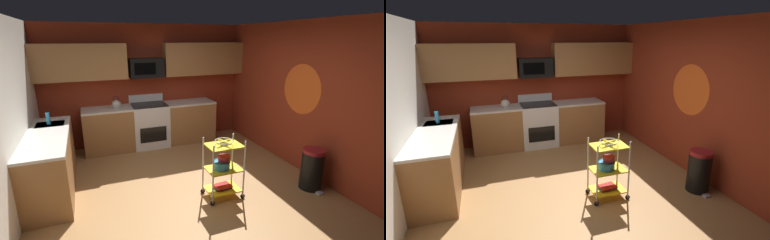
# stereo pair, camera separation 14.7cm
# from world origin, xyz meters

# --- Properties ---
(floor) EXTENTS (4.40, 4.80, 0.04)m
(floor) POSITION_xyz_m (0.00, 0.00, -0.02)
(floor) COLOR #A87542
(floor) RESTS_ON ground
(wall_back) EXTENTS (4.52, 0.06, 2.60)m
(wall_back) POSITION_xyz_m (0.00, 2.43, 1.30)
(wall_back) COLOR maroon
(wall_back) RESTS_ON ground
(wall_left) EXTENTS (0.06, 4.80, 2.60)m
(wall_left) POSITION_xyz_m (-2.23, 0.00, 1.30)
(wall_left) COLOR silver
(wall_left) RESTS_ON ground
(wall_right) EXTENTS (0.06, 4.80, 2.60)m
(wall_right) POSITION_xyz_m (2.23, 0.00, 1.30)
(wall_right) COLOR maroon
(wall_right) RESTS_ON ground
(wall_flower_decal) EXTENTS (0.00, 0.87, 0.87)m
(wall_flower_decal) POSITION_xyz_m (2.20, 0.09, 1.45)
(wall_flower_decal) COLOR #E5591E
(counter_run) EXTENTS (3.62, 2.59, 0.92)m
(counter_run) POSITION_xyz_m (-0.79, 1.56, 0.46)
(counter_run) COLOR #9E6B3D
(counter_run) RESTS_ON ground
(oven_range) EXTENTS (0.76, 0.65, 1.10)m
(oven_range) POSITION_xyz_m (-0.05, 2.10, 0.48)
(oven_range) COLOR white
(oven_range) RESTS_ON ground
(upper_cabinets) EXTENTS (4.40, 0.33, 0.70)m
(upper_cabinets) POSITION_xyz_m (0.01, 2.23, 1.85)
(upper_cabinets) COLOR #9E6B3D
(microwave) EXTENTS (0.70, 0.39, 0.40)m
(microwave) POSITION_xyz_m (-0.05, 2.21, 1.70)
(microwave) COLOR black
(rolling_cart) EXTENTS (0.57, 0.37, 0.91)m
(rolling_cart) POSITION_xyz_m (0.49, -0.35, 0.45)
(rolling_cart) COLOR silver
(rolling_cart) RESTS_ON ground
(fruit_bowl) EXTENTS (0.27, 0.27, 0.07)m
(fruit_bowl) POSITION_xyz_m (0.49, -0.35, 0.88)
(fruit_bowl) COLOR silver
(fruit_bowl) RESTS_ON rolling_cart
(mixing_bowl_large) EXTENTS (0.25, 0.25, 0.11)m
(mixing_bowl_large) POSITION_xyz_m (0.46, -0.35, 0.52)
(mixing_bowl_large) COLOR #338CBF
(mixing_bowl_large) RESTS_ON rolling_cart
(mixing_bowl_small) EXTENTS (0.18, 0.18, 0.08)m
(mixing_bowl_small) POSITION_xyz_m (0.50, -0.34, 0.62)
(mixing_bowl_small) COLOR maroon
(mixing_bowl_small) RESTS_ON rolling_cart
(book_stack) EXTENTS (0.26, 0.20, 0.05)m
(book_stack) POSITION_xyz_m (0.49, -0.35, 0.16)
(book_stack) COLOR #1E4C8C
(book_stack) RESTS_ON rolling_cart
(kettle) EXTENTS (0.21, 0.18, 0.26)m
(kettle) POSITION_xyz_m (-0.73, 2.10, 1.00)
(kettle) COLOR beige
(kettle) RESTS_ON counter_run
(dish_soap_bottle) EXTENTS (0.06, 0.06, 0.20)m
(dish_soap_bottle) POSITION_xyz_m (-1.92, 1.34, 1.02)
(dish_soap_bottle) COLOR #2D8CBF
(dish_soap_bottle) RESTS_ON counter_run
(trash_can) EXTENTS (0.34, 0.42, 0.66)m
(trash_can) POSITION_xyz_m (1.90, -0.64, 0.33)
(trash_can) COLOR black
(trash_can) RESTS_ON ground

